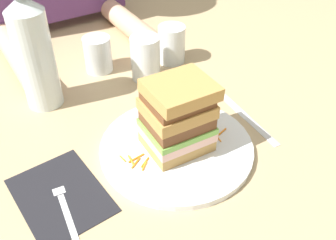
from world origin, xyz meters
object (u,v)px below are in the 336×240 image
object	(u,v)px
sandwich	(177,117)
knife	(248,119)
empty_tumbler_0	(172,44)
juice_glass	(146,60)
napkin_dark	(60,195)
empty_tumbler_1	(98,54)
fork	(63,203)
water_bottle	(34,51)
main_plate	(176,147)

from	to	relation	value
sandwich	knife	distance (m)	0.19
knife	empty_tumbler_0	bearing A→B (deg)	91.29
juice_glass	empty_tumbler_0	xyz separation A→B (m)	(0.09, 0.03, -0.00)
napkin_dark	empty_tumbler_1	world-z (taller)	empty_tumbler_1
sandwich	fork	bearing A→B (deg)	-177.06
napkin_dark	fork	world-z (taller)	fork
sandwich	water_bottle	xyz separation A→B (m)	(-0.16, 0.28, 0.05)
sandwich	main_plate	bearing A→B (deg)	170.13
knife	juice_glass	size ratio (longest dim) A/B	1.91
napkin_dark	sandwich	bearing A→B (deg)	-2.66
juice_glass	napkin_dark	bearing A→B (deg)	-141.35
empty_tumbler_1	water_bottle	bearing A→B (deg)	-158.08
fork	empty_tumbler_1	distance (m)	0.42
fork	water_bottle	size ratio (longest dim) A/B	0.58
main_plate	fork	xyz separation A→B (m)	(-0.23, -0.01, -0.00)
empty_tumbler_1	napkin_dark	bearing A→B (deg)	-123.62
water_bottle	empty_tumbler_1	distance (m)	0.19
sandwich	empty_tumbler_1	world-z (taller)	sandwich
sandwich	empty_tumbler_1	bearing A→B (deg)	90.70
juice_glass	empty_tumbler_1	distance (m)	0.12
fork	sandwich	bearing A→B (deg)	2.94
fork	water_bottle	world-z (taller)	water_bottle
napkin_dark	fork	bearing A→B (deg)	-96.14
main_plate	water_bottle	distance (m)	0.34
main_plate	sandwich	xyz separation A→B (m)	(0.00, -0.00, 0.07)
water_bottle	knife	bearing A→B (deg)	-39.93
main_plate	knife	size ratio (longest dim) A/B	1.44
fork	water_bottle	xyz separation A→B (m)	(0.07, 0.29, 0.12)
juice_glass	sandwich	bearing A→B (deg)	-106.79
main_plate	knife	world-z (taller)	main_plate
sandwich	water_bottle	distance (m)	0.33
sandwich	knife	bearing A→B (deg)	-0.47
juice_glass	main_plate	bearing A→B (deg)	-106.99
juice_glass	empty_tumbler_0	world-z (taller)	juice_glass
knife	water_bottle	size ratio (longest dim) A/B	0.70
water_bottle	empty_tumbler_0	world-z (taller)	water_bottle
knife	empty_tumbler_0	size ratio (longest dim) A/B	2.14
napkin_dark	empty_tumbler_0	xyz separation A→B (m)	(0.40, 0.28, 0.05)
water_bottle	juice_glass	bearing A→B (deg)	-7.00
main_plate	empty_tumbler_0	bearing A→B (deg)	59.11
empty_tumbler_1	juice_glass	bearing A→B (deg)	-48.92
water_bottle	empty_tumbler_0	bearing A→B (deg)	0.92
sandwich	juice_glass	world-z (taller)	sandwich
sandwich	empty_tumbler_1	size ratio (longest dim) A/B	1.61
sandwich	fork	distance (m)	0.24
empty_tumbler_1	knife	bearing A→B (deg)	-62.35
fork	water_bottle	distance (m)	0.32
fork	napkin_dark	bearing A→B (deg)	83.86
water_bottle	empty_tumbler_1	world-z (taller)	water_bottle
sandwich	fork	size ratio (longest dim) A/B	0.83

